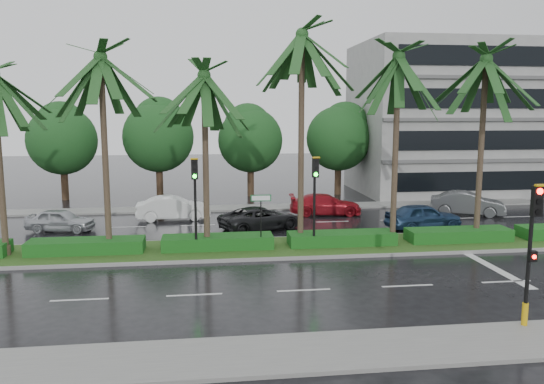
{
  "coord_description": "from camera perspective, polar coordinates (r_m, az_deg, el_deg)",
  "views": [
    {
      "loc": [
        -3.54,
        -23.52,
        6.52
      ],
      "look_at": [
        -0.35,
        1.5,
        2.71
      ],
      "focal_mm": 35.0,
      "sensor_mm": 36.0,
      "label": 1
    }
  ],
  "objects": [
    {
      "name": "car_blue",
      "position": [
        30.95,
        15.95,
        -2.54
      ],
      "size": [
        2.31,
        4.47,
        1.46
      ],
      "primitive_type": "imported",
      "rotation": [
        0.0,
        0.0,
        1.71
      ],
      "color": "navy",
      "rests_on": "ground"
    },
    {
      "name": "palm_row",
      "position": [
        24.7,
        -1.96,
        12.56
      ],
      "size": [
        26.3,
        4.2,
        10.71
      ],
      "color": "#3B2C22",
      "rests_on": "median"
    },
    {
      "name": "building",
      "position": [
        46.32,
        19.23,
        7.47
      ],
      "size": [
        16.0,
        10.0,
        12.0
      ],
      "primitive_type": "cube",
      "color": "gray",
      "rests_on": "ground"
    },
    {
      "name": "near_sidewalk",
      "position": [
        15.22,
        7.2,
        -16.6
      ],
      "size": [
        40.0,
        2.4,
        0.12
      ],
      "primitive_type": "cube",
      "color": "slate",
      "rests_on": "ground"
    },
    {
      "name": "far_sidewalk",
      "position": [
        36.27,
        -1.55,
        -1.68
      ],
      "size": [
        40.0,
        2.0,
        0.12
      ],
      "primitive_type": "cube",
      "color": "slate",
      "rests_on": "ground"
    },
    {
      "name": "signal_median_left",
      "position": [
        24.08,
        -8.28,
        0.08
      ],
      "size": [
        0.34,
        0.42,
        4.36
      ],
      "color": "black",
      "rests_on": "median"
    },
    {
      "name": "median",
      "position": [
        25.59,
        0.93,
        -5.99
      ],
      "size": [
        36.0,
        4.0,
        0.15
      ],
      "color": "gray",
      "rests_on": "ground"
    },
    {
      "name": "signal_near",
      "position": [
        17.51,
        26.14,
        -5.57
      ],
      "size": [
        0.34,
        0.45,
        4.36
      ],
      "color": "black",
      "rests_on": "near_sidewalk"
    },
    {
      "name": "car_red",
      "position": [
        34.11,
        5.75,
        -1.34
      ],
      "size": [
        2.26,
        4.74,
        1.33
      ],
      "primitive_type": "imported",
      "rotation": [
        0.0,
        0.0,
        1.48
      ],
      "color": "maroon",
      "rests_on": "ground"
    },
    {
      "name": "car_grey",
      "position": [
        36.09,
        20.27,
        -1.15
      ],
      "size": [
        3.34,
        4.78,
        1.5
      ],
      "primitive_type": "imported",
      "rotation": [
        0.0,
        0.0,
        1.14
      ],
      "color": "#515356",
      "rests_on": "ground"
    },
    {
      "name": "street_sign",
      "position": [
        24.53,
        -1.2,
        -1.74
      ],
      "size": [
        0.95,
        0.09,
        2.6
      ],
      "color": "black",
      "rests_on": "median"
    },
    {
      "name": "lane_markings",
      "position": [
        24.87,
        8.39,
        -6.69
      ],
      "size": [
        34.0,
        13.06,
        0.01
      ],
      "color": "silver",
      "rests_on": "ground"
    },
    {
      "name": "ground",
      "position": [
        24.66,
        1.26,
        -6.75
      ],
      "size": [
        120.0,
        120.0,
        0.0
      ],
      "primitive_type": "plane",
      "color": "black",
      "rests_on": "ground"
    },
    {
      "name": "hedge",
      "position": [
        25.5,
        0.93,
        -5.18
      ],
      "size": [
        35.2,
        1.4,
        0.6
      ],
      "color": "#144715",
      "rests_on": "median"
    },
    {
      "name": "bg_trees",
      "position": [
        41.33,
        -1.71,
        6.27
      ],
      "size": [
        33.28,
        5.48,
        7.91
      ],
      "color": "#322517",
      "rests_on": "ground"
    },
    {
      "name": "car_darkgrey",
      "position": [
        29.65,
        -1.23,
        -2.84
      ],
      "size": [
        3.83,
        5.15,
        1.3
      ],
      "primitive_type": "imported",
      "rotation": [
        0.0,
        0.0,
        1.98
      ],
      "color": "black",
      "rests_on": "ground"
    },
    {
      "name": "signal_median_right",
      "position": [
        24.6,
        4.64,
        0.32
      ],
      "size": [
        0.34,
        0.42,
        4.36
      ],
      "color": "black",
      "rests_on": "median"
    },
    {
      "name": "car_silver",
      "position": [
        31.48,
        -21.79,
        -2.83
      ],
      "size": [
        2.13,
        3.88,
        1.25
      ],
      "primitive_type": "imported",
      "rotation": [
        0.0,
        0.0,
        1.39
      ],
      "color": "#B9BCC2",
      "rests_on": "ground"
    },
    {
      "name": "car_white",
      "position": [
        32.89,
        -10.57,
        -1.7
      ],
      "size": [
        1.75,
        4.5,
        1.46
      ],
      "primitive_type": "imported",
      "rotation": [
        0.0,
        0.0,
        1.62
      ],
      "color": "white",
      "rests_on": "ground"
    }
  ]
}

